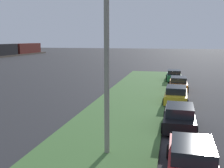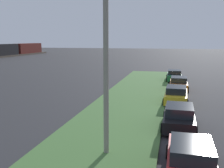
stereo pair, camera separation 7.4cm
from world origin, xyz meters
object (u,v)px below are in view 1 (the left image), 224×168
parked_car_orange (178,84)px  parked_car_red (192,159)px  parked_car_black (179,117)px  parked_car_yellow (176,95)px  parked_car_green (174,76)px  streetlight (114,63)px

parked_car_orange → parked_car_red: bearing=-178.9°
parked_car_red → parked_car_black: bearing=4.2°
parked_car_red → parked_car_black: size_ratio=1.00×
parked_car_yellow → parked_car_green: 12.19m
parked_car_orange → streetlight: 17.80m
parked_car_black → parked_car_green: 18.71m
parked_car_red → parked_car_black: same height
parked_car_yellow → parked_car_orange: bearing=-0.6°
parked_car_orange → parked_car_green: bearing=4.7°
parked_car_red → parked_car_yellow: 12.34m
parked_car_red → parked_car_black: (5.81, 0.35, 0.00)m
parked_car_red → streetlight: 5.13m
streetlight → parked_car_orange: bearing=-10.6°
parked_car_red → parked_car_yellow: (12.34, 0.49, 0.00)m
parked_car_black → parked_car_green: bearing=2.1°
parked_car_red → streetlight: size_ratio=0.58×
parked_car_red → parked_car_green: same height
parked_car_black → parked_car_orange: bearing=0.4°
parked_car_orange → parked_car_green: (6.30, 0.46, 0.00)m
parked_car_green → streetlight: size_ratio=0.58×
parked_car_red → parked_car_green: (24.52, 0.66, 0.00)m
streetlight → parked_car_black: bearing=-33.0°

